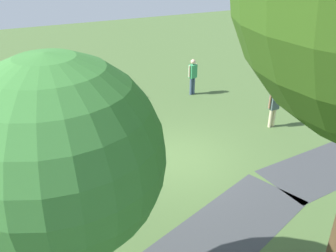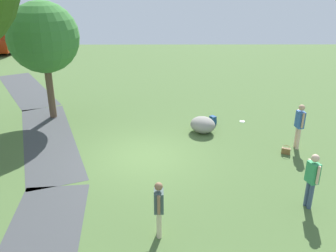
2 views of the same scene
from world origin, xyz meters
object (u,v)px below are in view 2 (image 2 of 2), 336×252
delivery_van (3,37)px  lawn_boulder (203,125)px  young_tree_near_path (43,38)px  woman_with_handbag (300,123)px  frisbee_on_grass (242,121)px  passerby_on_path (159,206)px  man_near_boulder (312,177)px  backpack_by_boulder (213,120)px  handbag_on_grass (286,151)px

delivery_van → lawn_boulder: bearing=-138.8°
young_tree_near_path → woman_with_handbag: 11.42m
frisbee_on_grass → passerby_on_path: bearing=154.9°
frisbee_on_grass → delivery_van: size_ratio=0.04×
man_near_boulder → frisbee_on_grass: man_near_boulder is taller
man_near_boulder → woman_with_handbag: bearing=-13.9°
delivery_van → backpack_by_boulder: bearing=-136.4°
backpack_by_boulder → delivery_van: 24.21m
frisbee_on_grass → delivery_van: 25.00m
woman_with_handbag → delivery_van: delivery_van is taller
passerby_on_path → man_near_boulder: bearing=-73.9°
lawn_boulder → frisbee_on_grass: size_ratio=6.29×
man_near_boulder → passerby_on_path: bearing=106.1°
young_tree_near_path → woman_with_handbag: bearing=-108.1°
passerby_on_path → frisbee_on_grass: 8.83m
lawn_boulder → backpack_by_boulder: 1.06m
passerby_on_path → frisbee_on_grass: passerby_on_path is taller
lawn_boulder → man_near_boulder: 6.11m
young_tree_near_path → man_near_boulder: (-7.37, -9.58, -2.75)m
delivery_van → handbag_on_grass: bearing=-137.1°
man_near_boulder → delivery_van: 30.36m
young_tree_near_path → handbag_on_grass: 11.33m
handbag_on_grass → backpack_by_boulder: 3.85m
young_tree_near_path → delivery_van: 19.06m
frisbee_on_grass → delivery_van: delivery_van is taller
man_near_boulder → passerby_on_path: man_near_boulder is taller
lawn_boulder → delivery_van: (18.42, 16.11, 0.92)m
woman_with_handbag → backpack_by_boulder: bearing=50.5°
lawn_boulder → passerby_on_path: (-6.75, 1.76, 0.57)m
young_tree_near_path → man_near_boulder: young_tree_near_path is taller
woman_with_handbag → handbag_on_grass: woman_with_handbag is taller
young_tree_near_path → lawn_boulder: (-1.87, -7.00, -3.40)m
woman_with_handbag → delivery_van: (20.00, 19.66, 0.21)m
backpack_by_boulder → passerby_on_path: bearing=163.2°
lawn_boulder → woman_with_handbag: (-1.57, -3.55, 0.71)m
passerby_on_path → frisbee_on_grass: (7.96, -3.72, -0.90)m
handbag_on_grass → delivery_van: bearing=42.9°
lawn_boulder → frisbee_on_grass: lawn_boulder is taller
man_near_boulder → backpack_by_boulder: size_ratio=4.29×
frisbee_on_grass → handbag_on_grass: bearing=-163.0°
young_tree_near_path → lawn_boulder: 8.01m
young_tree_near_path → man_near_boulder: size_ratio=3.11×
woman_with_handbag → handbag_on_grass: (-0.52, 0.57, -0.92)m
woman_with_handbag → handbag_on_grass: 1.20m
handbag_on_grass → woman_with_handbag: bearing=-47.4°
woman_with_handbag → backpack_by_boulder: size_ratio=4.51×
man_near_boulder → handbag_on_grass: (3.40, -0.41, -0.86)m
lawn_boulder → passerby_on_path: 7.00m
passerby_on_path → backpack_by_boulder: (7.64, -2.31, -0.72)m
backpack_by_boulder → man_near_boulder: bearing=-162.5°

